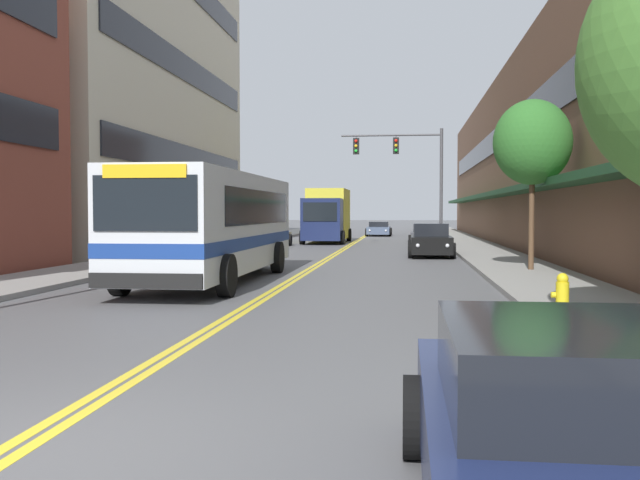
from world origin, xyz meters
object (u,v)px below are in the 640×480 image
fire_hydrant (562,294)px  traffic_signal_mast (407,163)px  city_bus (215,221)px  street_tree_right_mid (532,143)px  car_slate_blue_moving_lead (379,229)px  car_navy_parked_right_foreground (584,445)px  car_dark_grey_parked_right_mid (427,236)px  box_truck (327,215)px  car_black_parked_right_far (431,241)px  car_beige_parked_left_mid (235,243)px  car_champagne_parked_left_near (268,236)px

fire_hydrant → traffic_signal_mast: bearing=95.5°
city_bus → street_tree_right_mid: street_tree_right_mid is taller
street_tree_right_mid → car_slate_blue_moving_lead: bearing=99.9°
car_navy_parked_right_foreground → city_bus: bearing=112.6°
car_dark_grey_parked_right_mid → box_truck: size_ratio=0.67×
traffic_signal_mast → fire_hydrant: traffic_signal_mast is taller
car_black_parked_right_far → box_truck: bearing=114.4°
city_bus → car_navy_parked_right_foreground: size_ratio=2.23×
fire_hydrant → box_truck: bearing=103.5°
car_dark_grey_parked_right_mid → fire_hydrant: car_dark_grey_parked_right_mid is taller
car_beige_parked_left_mid → traffic_signal_mast: 12.88m
car_champagne_parked_left_near → fire_hydrant: car_champagne_parked_left_near is taller
fire_hydrant → car_slate_blue_moving_lead: bearing=96.2°
box_truck → car_dark_grey_parked_right_mid: bearing=-36.3°
car_dark_grey_parked_right_mid → car_slate_blue_moving_lead: bearing=100.7°
car_navy_parked_right_foreground → car_slate_blue_moving_lead: (-3.18, 53.69, -0.06)m
car_beige_parked_left_mid → box_truck: size_ratio=0.60×
car_beige_parked_left_mid → car_slate_blue_moving_lead: bearing=78.4°
street_tree_right_mid → city_bus: bearing=-159.7°
car_slate_blue_moving_lead → traffic_signal_mast: size_ratio=0.74×
car_slate_blue_moving_lead → fire_hydrant: (4.88, -45.08, -0.03)m
car_champagne_parked_left_near → box_truck: (2.66, 5.82, 1.14)m
car_navy_parked_right_foreground → car_slate_blue_moving_lead: car_navy_parked_right_foreground is taller
car_navy_parked_right_foreground → car_dark_grey_parked_right_mid: size_ratio=0.99×
car_black_parked_right_far → car_champagne_parked_left_near: bearing=139.3°
car_beige_parked_left_mid → street_tree_right_mid: (11.55, -8.22, 3.55)m
car_dark_grey_parked_right_mid → box_truck: bearing=143.7°
city_bus → car_champagne_parked_left_near: bearing=96.6°
city_bus → car_beige_parked_left_mid: 11.93m
box_truck → fire_hydrant: (7.67, -31.93, -1.21)m
car_beige_parked_left_mid → traffic_signal_mast: (7.68, 9.46, 4.14)m
city_bus → car_black_parked_right_far: size_ratio=2.43×
car_navy_parked_right_foreground → fire_hydrant: bearing=78.9°
city_bus → car_dark_grey_parked_right_mid: city_bus is taller
city_bus → fire_hydrant: 10.61m
city_bus → street_tree_right_mid: bearing=20.3°
car_slate_blue_moving_lead → fire_hydrant: bearing=-83.8°
car_champagne_parked_left_near → street_tree_right_mid: (11.53, -15.92, 3.54)m
city_bus → box_truck: size_ratio=1.48×
car_beige_parked_left_mid → car_navy_parked_right_foreground: 28.38m
car_champagne_parked_left_near → car_navy_parked_right_foreground: car_navy_parked_right_foreground is taller
city_bus → traffic_signal_mast: (5.43, 21.12, 3.03)m
car_navy_parked_right_foreground → car_black_parked_right_far: size_ratio=1.09×
traffic_signal_mast → car_beige_parked_left_mid: bearing=-129.1°
car_champagne_parked_left_near → street_tree_right_mid: bearing=-54.1°
car_beige_parked_left_mid → street_tree_right_mid: street_tree_right_mid is taller
car_slate_blue_moving_lead → traffic_signal_mast: (2.22, -17.20, 4.17)m
car_slate_blue_moving_lead → traffic_signal_mast: bearing=-82.6°
car_champagne_parked_left_near → car_black_parked_right_far: (8.68, -7.48, 0.08)m
car_dark_grey_parked_right_mid → traffic_signal_mast: size_ratio=0.73×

